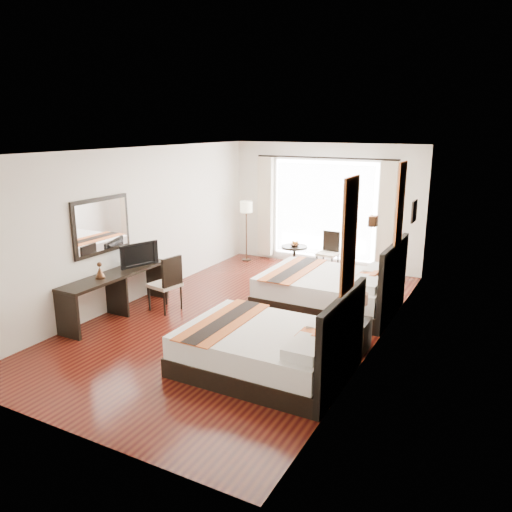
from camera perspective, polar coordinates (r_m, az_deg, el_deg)
The scene contains 29 objects.
floor at distance 8.58m, azimuth -1.30°, elevation -7.06°, with size 4.50×7.50×0.01m, color black.
ceiling at distance 7.97m, azimuth -1.41°, elevation 11.94°, with size 4.50×7.50×0.02m, color white.
wall_headboard at distance 7.36m, azimuth 14.09°, elevation 0.29°, with size 0.01×7.50×2.80m, color silver.
wall_desk at distance 9.44m, azimuth -13.35°, elevation 3.48°, with size 0.01×7.50×2.80m, color silver.
wall_window at distance 11.52m, azimuth 7.83°, elevation 5.72°, with size 4.50×0.01×2.80m, color silver.
wall_entry at distance 5.35m, azimuth -21.46°, elevation -5.77°, with size 4.50×0.01×2.80m, color silver.
window_glass at distance 11.52m, azimuth 7.79°, elevation 5.22°, with size 2.40×0.02×2.20m, color white.
sheer_curtain at distance 11.46m, azimuth 7.68°, elevation 5.18°, with size 2.30×0.02×2.10m, color white.
drape_left at distance 12.00m, azimuth 1.08°, elevation 5.64°, with size 0.35×0.14×2.35m, color beige.
drape_right at distance 11.02m, azimuth 14.70°, elevation 4.34°, with size 0.35×0.14×2.35m, color beige.
art_panel_near at distance 5.82m, azimuth 10.63°, elevation 2.28°, with size 0.03×0.50×1.35m, color maroon.
art_panel_far at distance 8.35m, azimuth 16.17°, elevation 5.69°, with size 0.03×0.50×1.35m, color maroon.
wall_sconce at distance 6.94m, azimuth 13.24°, elevation 3.90°, with size 0.10×0.14×0.14m, color #3F2516.
mirror_frame at distance 8.74m, azimuth -17.24°, elevation 3.33°, with size 0.04×1.25×0.95m, color black.
mirror_glass at distance 8.72m, azimuth -17.13°, elevation 3.32°, with size 0.01×1.12×0.82m, color white.
bed_near at distance 6.71m, azimuth 1.53°, elevation -10.52°, with size 2.18×1.70×1.23m.
bed_far at distance 9.00m, azimuth 8.68°, elevation -3.82°, with size 2.33×1.81×1.31m.
nightstand at distance 7.48m, azimuth 11.22°, elevation -8.80°, with size 0.38×0.47×0.46m, color black.
table_lamp at distance 7.33m, azimuth 11.78°, elevation -4.99°, with size 0.23×0.23×0.36m.
vase at distance 7.26m, azimuth 11.24°, elevation -6.71°, with size 0.11×0.11×0.12m, color black.
console_desk at distance 8.88m, azimuth -15.61°, elevation -4.22°, with size 0.50×2.20×0.76m, color black.
television at distance 9.08m, azimuth -13.42°, elevation 0.24°, with size 0.74×0.10×0.42m, color black.
bronze_figurine at distance 8.50m, azimuth -17.42°, elevation -1.68°, with size 0.16×0.16×0.24m, color #3F2516, non-canonical shape.
desk_chair at distance 8.94m, azimuth -10.26°, elevation -4.26°, with size 0.54×0.54×1.00m.
floor_lamp at distance 11.83m, azimuth -1.12°, elevation 5.15°, with size 0.29×0.29×1.44m.
side_table at distance 10.89m, azimuth 4.38°, elevation -0.50°, with size 0.56×0.56×0.65m, color black.
fruit_bowl at distance 10.78m, azimuth 4.45°, elevation 1.23°, with size 0.19×0.19×0.05m, color #473419.
window_chair at distance 11.19m, azimuth 8.21°, elevation -0.45°, with size 0.44×0.44×0.90m.
jute_rug at distance 10.93m, azimuth 4.59°, elevation -2.18°, with size 1.17×0.80×0.01m, color tan.
Camera 1 is at (3.90, -6.94, 3.18)m, focal length 35.00 mm.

